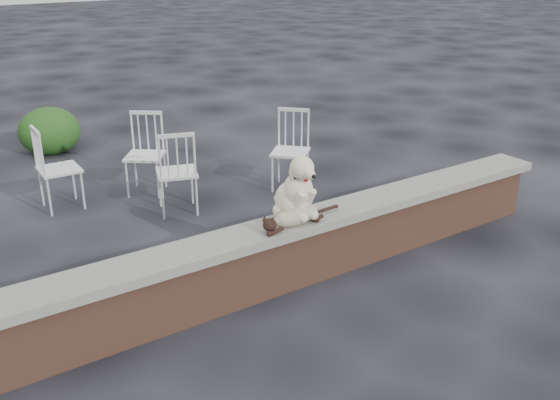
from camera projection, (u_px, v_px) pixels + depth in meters
ground at (281, 285)px, 5.42m from camera, size 60.00×60.00×0.00m
brick_wall at (281, 259)px, 5.32m from camera, size 6.00×0.30×0.50m
capstone at (281, 228)px, 5.21m from camera, size 6.20×0.40×0.08m
dog at (293, 184)px, 5.23m from camera, size 0.39×0.51×0.58m
cat at (295, 215)px, 5.16m from camera, size 0.97×0.25×0.16m
chair_e at (59, 168)px, 6.84m from camera, size 0.57×0.57×0.94m
chair_b at (145, 154)px, 7.27m from camera, size 0.78×0.78×0.94m
chair_c at (177, 171)px, 6.74m from camera, size 0.71×0.71×0.94m
chair_d at (290, 151)px, 7.40m from camera, size 0.79×0.79×0.94m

